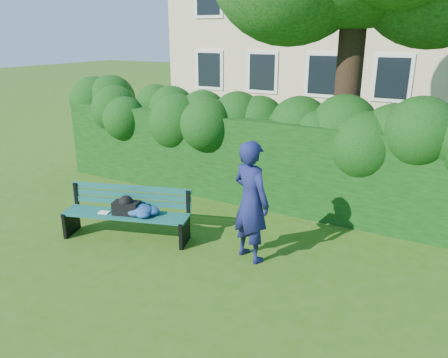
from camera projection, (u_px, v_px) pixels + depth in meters
The scene contains 4 objects.
ground at pixel (207, 240), 7.61m from camera, with size 80.00×80.00×0.00m, color #315910.
hedge at pixel (262, 160), 9.14m from camera, with size 10.00×1.00×1.80m.
park_bench at pixel (131, 211), 7.55m from camera, with size 2.26×1.21×0.89m.
man_reading at pixel (251, 202), 6.72m from camera, with size 0.70×0.46×1.93m, color #171B50.
Camera 1 is at (3.65, -5.84, 3.42)m, focal length 35.00 mm.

